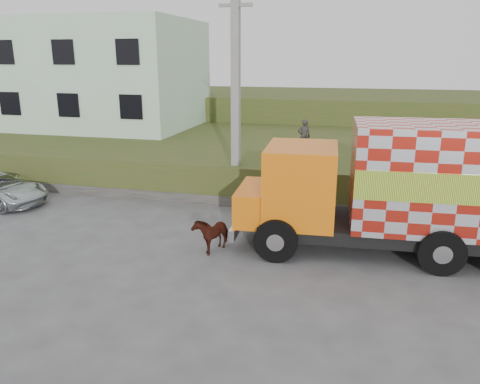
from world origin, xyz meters
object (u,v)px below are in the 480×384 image
(cargo_truck, at_px, (403,188))
(pedestrian, at_px, (304,137))
(cow, at_px, (212,233))
(utility_pole, at_px, (236,96))

(cargo_truck, xyz_separation_m, pedestrian, (-3.51, 6.15, 0.32))
(cow, bearing_deg, pedestrian, 94.65)
(utility_pole, relative_size, cow, 6.36)
(pedestrian, bearing_deg, utility_pole, 32.39)
(cargo_truck, relative_size, cow, 6.79)
(cow, xyz_separation_m, pedestrian, (1.75, 7.33, 1.72))
(utility_pole, xyz_separation_m, cow, (0.50, -4.69, -3.54))
(utility_pole, relative_size, pedestrian, 5.36)
(cargo_truck, distance_m, cow, 5.57)
(utility_pole, xyz_separation_m, pedestrian, (2.25, 2.65, -1.83))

